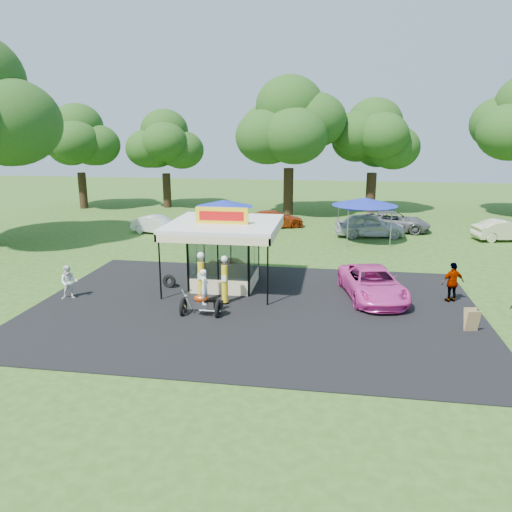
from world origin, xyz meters
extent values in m
plane|color=#2B5019|center=(0.00, 0.00, 0.00)|extent=(120.00, 120.00, 0.00)
cube|color=black|center=(0.00, 2.00, 0.02)|extent=(20.00, 14.00, 0.04)
cube|color=white|center=(-2.00, 5.00, 0.03)|extent=(3.00, 3.00, 0.06)
cube|color=white|center=(-2.00, 5.00, 3.29)|extent=(5.40, 5.40, 0.18)
cube|color=yellow|center=(-2.00, 4.50, 3.78)|extent=(2.60, 0.25, 0.80)
cube|color=red|center=(-2.00, 4.37, 3.78)|extent=(2.21, 0.02, 0.45)
cylinder|color=black|center=(-4.55, 2.45, 1.60)|extent=(0.08, 0.08, 3.20)
cylinder|color=black|center=(0.55, 2.45, 1.60)|extent=(0.08, 0.08, 3.20)
cylinder|color=black|center=(-2.53, 2.35, 0.05)|extent=(0.46, 0.46, 0.10)
cylinder|color=yellow|center=(-2.53, 2.35, 1.04)|extent=(0.31, 0.31, 1.87)
cylinder|color=silver|center=(-2.53, 2.35, 2.08)|extent=(0.21, 0.21, 0.21)
sphere|color=white|center=(-2.53, 2.35, 2.28)|extent=(0.33, 0.33, 0.33)
cube|color=white|center=(-2.53, 2.16, 1.35)|extent=(0.23, 0.02, 0.31)
cylinder|color=black|center=(-1.43, 2.39, 0.05)|extent=(0.43, 0.43, 0.10)
cylinder|color=yellow|center=(-1.43, 2.39, 0.98)|extent=(0.29, 0.29, 1.76)
cylinder|color=silver|center=(-1.43, 2.39, 1.96)|extent=(0.20, 0.20, 0.20)
sphere|color=white|center=(-1.43, 2.39, 2.15)|extent=(0.31, 0.31, 0.31)
cube|color=white|center=(-1.43, 2.21, 1.27)|extent=(0.22, 0.02, 0.29)
torus|color=black|center=(-2.92, 0.70, 0.35)|extent=(0.19, 0.87, 0.86)
torus|color=black|center=(-1.38, 0.74, 0.35)|extent=(0.19, 0.87, 0.86)
cube|color=silver|center=(-2.10, 0.72, 0.51)|extent=(0.57, 0.30, 0.31)
ellipsoid|color=#CA400E|center=(-2.10, 0.72, 0.80)|extent=(0.66, 0.37, 0.31)
cube|color=black|center=(-1.74, 0.73, 0.74)|extent=(0.57, 0.28, 0.10)
cube|color=black|center=(-1.35, 0.74, 0.57)|extent=(0.37, 0.36, 0.29)
cylinder|color=silver|center=(-2.77, 0.70, 0.72)|extent=(0.46, 0.07, 0.92)
cylinder|color=silver|center=(-2.61, 0.71, 1.08)|extent=(0.07, 0.62, 0.05)
sphere|color=silver|center=(-2.79, 0.70, 0.87)|extent=(0.16, 0.16, 0.16)
imported|color=white|center=(-1.94, 0.72, 1.34)|extent=(0.38, 0.57, 1.54)
torus|color=black|center=(-4.73, 4.28, 0.33)|extent=(0.71, 0.44, 0.68)
torus|color=black|center=(-4.85, 4.41, 0.33)|extent=(0.70, 0.42, 0.68)
cube|color=#593819|center=(9.02, 0.62, 0.48)|extent=(0.56, 0.33, 0.95)
cube|color=#593819|center=(9.02, 0.85, 0.48)|extent=(0.56, 0.33, 0.95)
imported|color=yellow|center=(-2.00, 7.20, 0.48)|extent=(2.82, 1.13, 0.96)
imported|color=#E93FAB|center=(5.36, 4.26, 0.74)|extent=(3.48, 5.71, 1.48)
imported|color=white|center=(-8.90, 1.90, 0.83)|extent=(0.97, 0.87, 1.66)
imported|color=gray|center=(8.99, 4.29, 0.96)|extent=(1.22, 0.83, 1.92)
imported|color=white|center=(-10.02, 17.22, 0.69)|extent=(4.42, 2.46, 1.38)
imported|color=#9A300B|center=(-1.41, 21.08, 0.70)|extent=(5.19, 3.67, 1.40)
imported|color=silver|center=(6.06, 18.62, 0.87)|extent=(5.33, 2.68, 1.74)
imported|color=slate|center=(8.04, 20.93, 0.78)|extent=(5.81, 3.04, 1.56)
imported|color=beige|center=(15.73, 18.78, 0.76)|extent=(4.85, 2.55, 1.52)
cylinder|color=gray|center=(-5.82, 17.35, 1.16)|extent=(0.06, 0.06, 2.31)
cylinder|color=gray|center=(-3.13, 17.35, 1.16)|extent=(0.06, 0.06, 2.31)
cylinder|color=gray|center=(-5.82, 14.66, 1.16)|extent=(0.06, 0.06, 2.31)
cylinder|color=gray|center=(-3.13, 14.66, 1.16)|extent=(0.06, 0.06, 2.31)
cube|color=#1828A1|center=(-4.48, 16.00, 2.37)|extent=(2.89, 2.89, 0.12)
cone|color=#1828A1|center=(-4.48, 16.00, 2.67)|extent=(4.16, 4.16, 0.48)
cylinder|color=gray|center=(4.00, 18.04, 1.28)|extent=(0.06, 0.06, 2.55)
cylinder|color=gray|center=(6.99, 18.04, 1.28)|extent=(0.06, 0.06, 2.55)
cylinder|color=gray|center=(4.00, 15.05, 1.28)|extent=(0.06, 0.06, 2.55)
cylinder|color=gray|center=(6.99, 15.05, 1.28)|extent=(0.06, 0.06, 2.55)
cube|color=#1828A1|center=(5.50, 16.55, 2.62)|extent=(3.19, 3.19, 0.13)
cone|color=#1828A1|center=(5.50, 16.55, 2.95)|extent=(4.59, 4.59, 0.53)
cylinder|color=black|center=(-21.85, 28.09, 1.80)|extent=(0.81, 0.81, 3.60)
ellipsoid|color=#1D4112|center=(-21.85, 28.09, 6.44)|extent=(8.51, 8.51, 7.29)
cylinder|color=black|center=(-13.66, 30.07, 1.73)|extent=(0.82, 0.82, 3.46)
ellipsoid|color=#1D4112|center=(-13.66, 30.07, 6.13)|extent=(8.02, 8.02, 6.88)
cylinder|color=black|center=(-0.93, 27.50, 2.17)|extent=(0.93, 0.93, 4.34)
ellipsoid|color=#1D4112|center=(-0.93, 27.50, 7.81)|extent=(10.42, 10.42, 8.93)
cylinder|color=black|center=(6.81, 30.34, 1.89)|extent=(0.94, 0.94, 3.77)
ellipsoid|color=#1D4112|center=(6.81, 30.34, 6.71)|extent=(8.81, 8.81, 7.55)
camera|label=1|loc=(3.45, -19.03, 7.92)|focal=35.00mm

